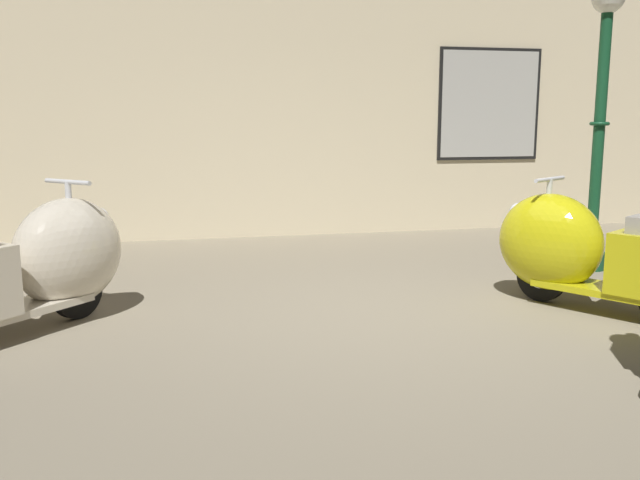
{
  "coord_description": "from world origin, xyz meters",
  "views": [
    {
      "loc": [
        -1.61,
        -4.79,
        1.51
      ],
      "look_at": [
        -0.47,
        0.24,
        0.6
      ],
      "focal_mm": 38.71,
      "sensor_mm": 36.0,
      "label": 1
    }
  ],
  "objects": [
    {
      "name": "lamppost",
      "position": [
        2.57,
        1.28,
        1.63
      ],
      "size": [
        0.31,
        0.31,
        2.8
      ],
      "color": "#144728",
      "rests_on": "ground"
    },
    {
      "name": "ground_plane",
      "position": [
        0.0,
        0.0,
        0.0
      ],
      "size": [
        60.0,
        60.0,
        0.0
      ],
      "primitive_type": "plane",
      "color": "gray"
    },
    {
      "name": "scooter_0",
      "position": [
        -2.53,
        0.36,
        0.49
      ],
      "size": [
        1.56,
        1.61,
        1.07
      ],
      "rotation": [
        0.0,
        0.0,
        0.81
      ],
      "color": "black",
      "rests_on": "ground"
    },
    {
      "name": "scooter_1",
      "position": [
        1.61,
        0.0,
        0.47
      ],
      "size": [
        1.31,
        1.7,
        1.04
      ],
      "rotation": [
        0.0,
        0.0,
        2.13
      ],
      "color": "black",
      "rests_on": "ground"
    },
    {
      "name": "showroom_back_wall",
      "position": [
        -0.13,
        4.03,
        1.79
      ],
      "size": [
        18.0,
        0.63,
        3.58
      ],
      "color": "beige",
      "rests_on": "ground"
    }
  ]
}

